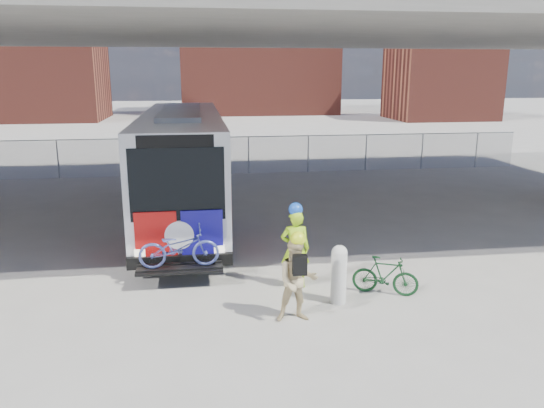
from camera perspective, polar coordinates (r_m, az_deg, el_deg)
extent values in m
plane|color=#9E9991|center=(14.74, -1.79, -5.45)|extent=(160.00, 160.00, 0.00)
cube|color=silver|center=(18.65, -9.55, 4.71)|extent=(2.55, 12.00, 3.20)
cube|color=black|center=(19.06, -9.60, 6.85)|extent=(2.61, 11.00, 1.28)
cube|color=black|center=(12.74, -10.17, 2.10)|extent=(2.24, 0.12, 1.76)
cube|color=black|center=(12.57, -10.37, 6.68)|extent=(1.78, 0.12, 0.30)
cube|color=black|center=(13.15, -9.83, -6.04)|extent=(2.55, 0.20, 0.30)
cube|color=#AD0E0D|center=(13.01, -12.37, -3.37)|extent=(1.00, 0.08, 1.20)
cube|color=navy|center=(12.97, -7.51, -3.21)|extent=(1.00, 0.08, 1.20)
cylinder|color=silver|center=(12.96, -9.94, -3.32)|extent=(0.70, 0.06, 0.70)
cube|color=gray|center=(18.46, -9.77, 9.83)|extent=(1.28, 7.20, 0.14)
cube|color=black|center=(12.69, -9.88, -6.81)|extent=(2.00, 0.70, 0.06)
cylinder|color=black|center=(14.78, -14.16, -3.79)|extent=(0.30, 1.00, 1.00)
cylinder|color=black|center=(14.71, -5.17, -3.50)|extent=(0.30, 1.00, 1.00)
cylinder|color=black|center=(23.10, -12.06, 2.72)|extent=(0.30, 1.00, 1.00)
cylinder|color=black|center=(23.05, -6.32, 2.93)|extent=(0.30, 1.00, 1.00)
cube|color=#AD0E0D|center=(15.16, -14.68, -0.23)|extent=(0.06, 2.60, 1.70)
cube|color=navy|center=(16.71, -14.09, 1.11)|extent=(0.06, 1.40, 1.70)
cube|color=#AD0E0D|center=(15.07, -4.79, 0.11)|extent=(0.06, 2.60, 1.70)
cube|color=navy|center=(16.63, -5.12, 1.43)|extent=(0.06, 1.40, 1.70)
imported|color=#455197|center=(12.51, -9.98, -4.60)|extent=(1.88, 0.72, 0.97)
cube|color=#605E59|center=(17.97, -3.46, 19.88)|extent=(40.00, 16.00, 1.50)
cylinder|color=gray|center=(26.92, -22.04, 4.46)|extent=(0.06, 0.06, 1.80)
cylinder|color=gray|center=(26.24, -13.51, 4.87)|extent=(0.06, 0.06, 1.80)
cylinder|color=gray|center=(26.17, -4.73, 5.19)|extent=(0.06, 0.06, 1.80)
cylinder|color=gray|center=(26.70, 3.91, 5.38)|extent=(0.06, 0.06, 1.80)
cylinder|color=gray|center=(27.80, 12.04, 5.45)|extent=(0.06, 0.06, 1.80)
cylinder|color=gray|center=(29.41, 19.41, 5.42)|extent=(0.06, 0.06, 1.80)
plane|color=gray|center=(26.17, -4.73, 5.19)|extent=(30.00, 0.00, 30.00)
cube|color=gray|center=(26.04, -4.77, 7.19)|extent=(30.00, 0.05, 0.04)
cube|color=maroon|center=(61.08, -24.43, 12.95)|extent=(14.00, 10.00, 10.00)
cube|color=maroon|center=(66.25, -1.65, 15.02)|extent=(18.00, 12.00, 12.00)
cube|color=maroon|center=(59.56, 17.69, 12.56)|extent=(10.00, 8.00, 8.00)
cylinder|color=maroon|center=(70.94, 4.87, 20.18)|extent=(2.20, 2.20, 25.00)
cylinder|color=white|center=(11.70, 7.18, -7.89)|extent=(0.34, 0.34, 1.15)
sphere|color=white|center=(11.50, 7.27, -5.24)|extent=(0.34, 0.34, 0.34)
imported|color=#A8E518|center=(12.33, 2.51, -4.86)|extent=(0.71, 0.49, 1.86)
sphere|color=blue|center=(12.05, 2.56, -0.59)|extent=(0.32, 0.32, 0.32)
imported|color=#CFB884|center=(10.72, 2.74, -8.24)|extent=(0.85, 0.68, 1.72)
sphere|color=#E3FF1A|center=(10.42, 2.80, -3.76)|extent=(0.30, 0.30, 0.30)
cube|color=black|center=(10.39, 3.00, -6.56)|extent=(0.28, 0.17, 0.40)
imported|color=#12381A|center=(12.34, 12.09, -7.54)|extent=(1.53, 1.00, 0.89)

